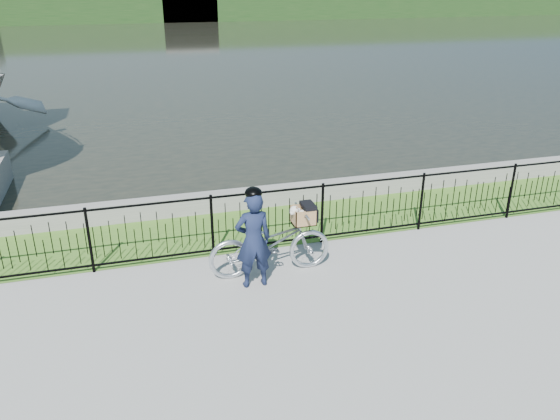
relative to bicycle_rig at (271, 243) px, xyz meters
name	(u,v)px	position (x,y,z in m)	size (l,w,h in m)	color
ground	(296,294)	(0.19, -0.78, -0.54)	(120.00, 120.00, 0.00)	gray
grass_strip	(256,226)	(0.19, 1.82, -0.54)	(60.00, 2.00, 0.01)	#477324
water	(151,49)	(0.19, 32.22, -0.54)	(120.00, 120.00, 0.00)	black
quay_wall	(244,199)	(0.19, 2.82, -0.34)	(60.00, 0.30, 0.40)	gray
fence	(269,220)	(0.19, 0.82, 0.03)	(14.00, 0.06, 1.15)	black
far_treeline	(133,7)	(0.19, 59.22, 0.96)	(120.00, 6.00, 3.00)	#203F18
far_building_right	(189,6)	(6.19, 57.72, 1.06)	(6.00, 3.00, 3.20)	#AEA08B
bicycle_rig	(271,243)	(0.00, 0.00, 0.00)	(2.02, 0.71, 1.17)	silver
cyclist	(253,239)	(-0.36, -0.32, 0.27)	(0.58, 0.39, 1.64)	#141C39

